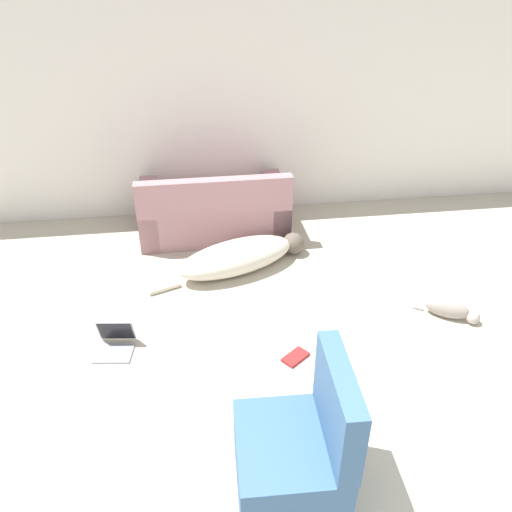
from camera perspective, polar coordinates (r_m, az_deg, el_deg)
The scene contains 7 objects.
wall_back at distance 5.86m, azimuth -1.16°, elevation 17.35°, with size 7.84×0.06×2.64m.
couch at distance 5.61m, azimuth -4.83°, elevation 5.06°, with size 1.62×0.88×0.78m.
dog at distance 4.97m, azimuth -1.84°, elevation -0.02°, with size 1.64×0.88×0.30m.
cat at distance 4.67m, azimuth 21.37°, elevation -5.73°, with size 0.50×0.36×0.17m.
laptop_open at distance 4.21m, azimuth -15.80°, elevation -9.22°, with size 0.33×0.33×0.23m.
book_red at distance 4.01m, azimuth 4.52°, elevation -11.44°, with size 0.25×0.23×0.02m.
side_chair at distance 3.05m, azimuth 4.76°, elevation -21.59°, with size 0.63×0.67×0.92m.
Camera 1 is at (-0.67, -1.57, 2.72)m, focal length 35.00 mm.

